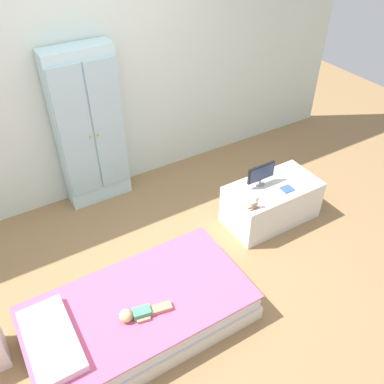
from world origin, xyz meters
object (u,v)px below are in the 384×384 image
doll (136,314)px  rocking_horse_toy (255,203)px  wardrobe (89,130)px  tv_stand (271,202)px  bed (140,313)px  book_blue (287,189)px  tv_monitor (261,174)px

doll → rocking_horse_toy: (1.38, 0.40, 0.16)m
doll → wardrobe: bearing=77.9°
wardrobe → tv_stand: wardrobe is taller
rocking_horse_toy → doll: bearing=-163.8°
tv_stand → rocking_horse_toy: (-0.37, -0.17, 0.27)m
bed → doll: size_ratio=4.38×
book_blue → bed: bearing=-168.8°
bed → book_blue: book_blue is taller
doll → tv_stand: size_ratio=0.42×
tv_monitor → rocking_horse_toy: bearing=-136.3°
wardrobe → rocking_horse_toy: size_ratio=13.43×
book_blue → rocking_horse_toy: bearing=-172.8°
doll → tv_stand: bearing=18.0°
doll → book_blue: (1.82, 0.46, 0.11)m
bed → tv_monitor: 1.72m
rocking_horse_toy → book_blue: bearing=7.2°
rocking_horse_toy → tv_monitor: bearing=43.7°
tv_monitor → book_blue: bearing=-48.2°
bed → wardrobe: size_ratio=1.04×
tv_stand → rocking_horse_toy: 0.49m
rocking_horse_toy → wardrobe: bearing=124.7°
bed → rocking_horse_toy: 1.38m
book_blue → tv_monitor: bearing=131.8°
tv_monitor → book_blue: (0.18, -0.20, -0.13)m
bed → book_blue: (1.75, 0.35, 0.29)m
doll → book_blue: size_ratio=3.52×
doll → book_blue: 1.88m
bed → tv_monitor: bearing=19.0°
bed → wardrobe: 1.88m
doll → tv_stand: 1.85m
tv_monitor → book_blue: tv_monitor is taller
rocking_horse_toy → book_blue: (0.44, 0.06, -0.05)m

